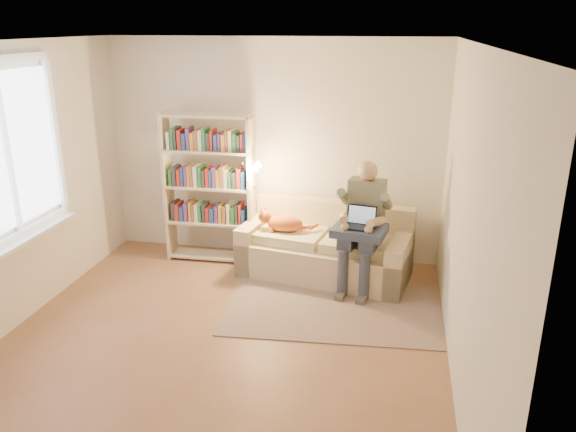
% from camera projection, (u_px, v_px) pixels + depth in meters
% --- Properties ---
extents(floor, '(4.50, 4.50, 0.00)m').
position_uv_depth(floor, '(218.00, 348.00, 4.99)').
color(floor, brown).
rests_on(floor, ground).
extents(ceiling, '(4.00, 4.50, 0.02)m').
position_uv_depth(ceiling, '(204.00, 43.00, 4.14)').
color(ceiling, white).
rests_on(ceiling, wall_back).
extents(wall_right, '(0.02, 4.50, 2.60)m').
position_uv_depth(wall_right, '(466.00, 226.00, 4.20)').
color(wall_right, silver).
rests_on(wall_right, floor).
extents(wall_back, '(4.00, 0.02, 2.60)m').
position_uv_depth(wall_back, '(273.00, 151.00, 6.65)').
color(wall_back, silver).
rests_on(wall_back, floor).
extents(wall_front, '(4.00, 0.02, 2.60)m').
position_uv_depth(wall_front, '(49.00, 367.00, 2.48)').
color(wall_front, silver).
rests_on(wall_front, floor).
extents(window, '(0.12, 1.52, 1.69)m').
position_uv_depth(window, '(14.00, 182.00, 5.09)').
color(window, white).
rests_on(window, wall_left).
extents(sofa, '(1.99, 1.15, 0.80)m').
position_uv_depth(sofa, '(326.00, 250.00, 6.38)').
color(sofa, '#CBB88F').
rests_on(sofa, floor).
extents(person, '(0.47, 0.66, 1.38)m').
position_uv_depth(person, '(363.00, 219.00, 5.94)').
color(person, slate).
rests_on(person, sofa).
extents(cat, '(0.63, 0.28, 0.23)m').
position_uv_depth(cat, '(285.00, 223.00, 6.32)').
color(cat, orange).
rests_on(cat, sofa).
extents(blanket, '(0.60, 0.52, 0.09)m').
position_uv_depth(blanket, '(358.00, 230.00, 5.86)').
color(blanket, '#2C374E').
rests_on(blanket, person).
extents(laptop, '(0.35, 0.30, 0.27)m').
position_uv_depth(laptop, '(358.00, 221.00, 5.83)').
color(laptop, black).
rests_on(laptop, blanket).
extents(bookshelf, '(1.18, 0.32, 1.78)m').
position_uv_depth(bookshelf, '(209.00, 181.00, 6.56)').
color(bookshelf, beige).
rests_on(bookshelf, floor).
extents(rug, '(2.24, 1.42, 0.01)m').
position_uv_depth(rug, '(333.00, 310.00, 5.65)').
color(rug, gray).
rests_on(rug, floor).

